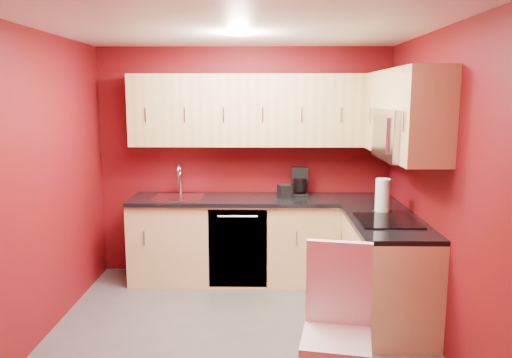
{
  "coord_description": "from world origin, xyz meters",
  "views": [
    {
      "loc": [
        0.21,
        -3.99,
        1.98
      ],
      "look_at": [
        0.14,
        0.55,
        1.22
      ],
      "focal_mm": 35.0,
      "sensor_mm": 36.0,
      "label": 1
    }
  ],
  "objects_px": {
    "microwave": "(405,134)",
    "coffee_maker": "(300,182)",
    "dining_chair": "(336,331)",
    "napkin_holder": "(284,191)",
    "paper_towel": "(383,196)",
    "sink": "(178,194)"
  },
  "relations": [
    {
      "from": "microwave",
      "to": "coffee_maker",
      "type": "bearing_deg",
      "value": 125.63
    },
    {
      "from": "microwave",
      "to": "dining_chair",
      "type": "distance_m",
      "value": 1.85
    },
    {
      "from": "napkin_holder",
      "to": "paper_towel",
      "type": "bearing_deg",
      "value": -37.74
    },
    {
      "from": "napkin_holder",
      "to": "paper_towel",
      "type": "relative_size",
      "value": 0.43
    },
    {
      "from": "sink",
      "to": "paper_towel",
      "type": "xyz_separation_m",
      "value": [
        2.01,
        -0.67,
        0.12
      ]
    },
    {
      "from": "napkin_holder",
      "to": "dining_chair",
      "type": "xyz_separation_m",
      "value": [
        0.23,
        -2.28,
        -0.45
      ]
    },
    {
      "from": "sink",
      "to": "napkin_holder",
      "type": "bearing_deg",
      "value": 0.24
    },
    {
      "from": "coffee_maker",
      "to": "paper_towel",
      "type": "relative_size",
      "value": 0.96
    },
    {
      "from": "sink",
      "to": "dining_chair",
      "type": "height_order",
      "value": "sink"
    },
    {
      "from": "coffee_maker",
      "to": "dining_chair",
      "type": "height_order",
      "value": "coffee_maker"
    },
    {
      "from": "paper_towel",
      "to": "dining_chair",
      "type": "height_order",
      "value": "paper_towel"
    },
    {
      "from": "microwave",
      "to": "sink",
      "type": "height_order",
      "value": "microwave"
    },
    {
      "from": "coffee_maker",
      "to": "napkin_holder",
      "type": "height_order",
      "value": "coffee_maker"
    },
    {
      "from": "microwave",
      "to": "napkin_holder",
      "type": "bearing_deg",
      "value": 133.6
    },
    {
      "from": "sink",
      "to": "coffee_maker",
      "type": "bearing_deg",
      "value": 4.55
    },
    {
      "from": "sink",
      "to": "dining_chair",
      "type": "distance_m",
      "value": 2.69
    },
    {
      "from": "paper_towel",
      "to": "dining_chair",
      "type": "relative_size",
      "value": 0.3
    },
    {
      "from": "coffee_maker",
      "to": "sink",
      "type": "bearing_deg",
      "value": -173.6
    },
    {
      "from": "sink",
      "to": "paper_towel",
      "type": "distance_m",
      "value": 2.12
    },
    {
      "from": "paper_towel",
      "to": "microwave",
      "type": "bearing_deg",
      "value": -75.77
    },
    {
      "from": "microwave",
      "to": "dining_chair",
      "type": "xyz_separation_m",
      "value": [
        -0.73,
        -1.27,
        -1.13
      ]
    },
    {
      "from": "microwave",
      "to": "sink",
      "type": "relative_size",
      "value": 1.46
    }
  ]
}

